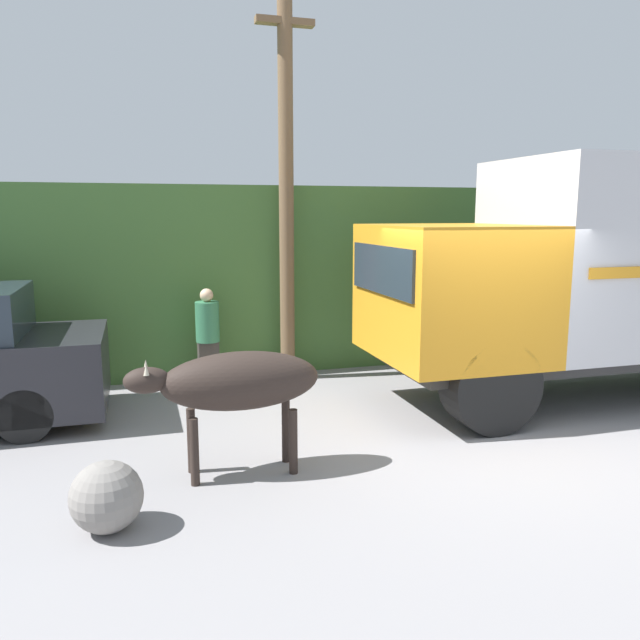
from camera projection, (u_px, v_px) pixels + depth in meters
The scene contains 7 objects.
ground_plane at pixel (492, 439), 7.50m from camera, with size 60.00×60.00×0.00m, color gray.
hillside_embankment at pixel (324, 264), 13.85m from camera, with size 32.00×6.39×3.13m.
cargo_truck at pixel (611, 270), 8.99m from camera, with size 6.64×2.34×3.43m.
brown_cow at pixel (237, 383), 6.37m from camera, with size 1.97×0.60×1.30m.
pedestrian_on_hill at pixel (208, 334), 9.67m from camera, with size 0.39×0.39×1.55m.
utility_pole at pixel (286, 177), 9.72m from camera, with size 0.90×0.23×6.27m.
roadside_rock at pixel (107, 497), 5.30m from camera, with size 0.62×0.62×0.62m.
Camera 1 is at (-4.01, -6.26, 2.69)m, focal length 35.00 mm.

